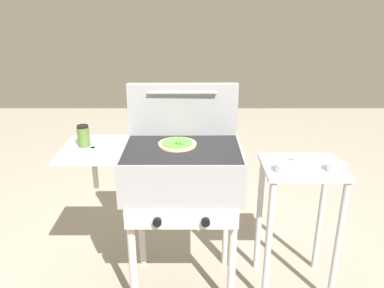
% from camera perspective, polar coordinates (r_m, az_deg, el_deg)
% --- Properties ---
extents(ground_plane, '(8.00, 8.00, 0.00)m').
position_cam_1_polar(ground_plane, '(2.53, -1.20, -19.85)').
color(ground_plane, gray).
extents(grill, '(0.96, 0.53, 0.90)m').
position_cam_1_polar(grill, '(2.11, -1.74, -4.20)').
color(grill, gray).
rests_on(grill, ground_plane).
extents(grill_lid_open, '(0.63, 0.08, 0.30)m').
position_cam_1_polar(grill_lid_open, '(2.21, -1.29, 5.16)').
color(grill_lid_open, gray).
rests_on(grill_lid_open, grill).
extents(pizza_veggie, '(0.21, 0.21, 0.04)m').
position_cam_1_polar(pizza_veggie, '(2.09, -2.10, 0.03)').
color(pizza_veggie, '#E0C17F').
rests_on(pizza_veggie, grill).
extents(sauce_jar, '(0.07, 0.07, 0.12)m').
position_cam_1_polar(sauce_jar, '(2.14, -15.70, 1.17)').
color(sauce_jar, '#4C6B2D').
rests_on(sauce_jar, grill).
extents(prep_table, '(0.44, 0.36, 0.80)m').
position_cam_1_polar(prep_table, '(2.29, 15.64, -8.40)').
color(prep_table, '#B2B2B7').
rests_on(prep_table, ground_plane).
extents(topping_bowl_near, '(0.10, 0.10, 0.04)m').
position_cam_1_polar(topping_bowl_near, '(2.19, 15.61, -2.41)').
color(topping_bowl_near, silver).
rests_on(topping_bowl_near, prep_table).
extents(topping_bowl_far, '(0.11, 0.11, 0.04)m').
position_cam_1_polar(topping_bowl_far, '(2.08, 13.87, -3.49)').
color(topping_bowl_far, silver).
rests_on(topping_bowl_far, prep_table).
extents(topping_bowl_middle, '(0.10, 0.10, 0.04)m').
position_cam_1_polar(topping_bowl_middle, '(2.16, 20.78, -3.31)').
color(topping_bowl_middle, silver).
rests_on(topping_bowl_middle, prep_table).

